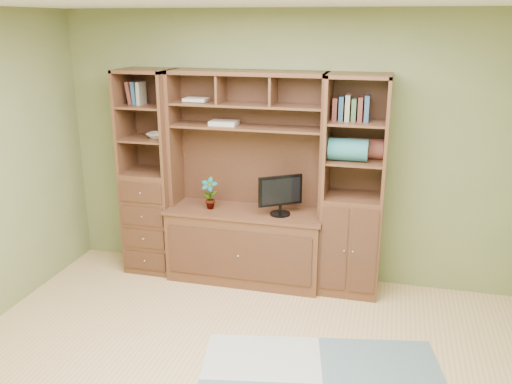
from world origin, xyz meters
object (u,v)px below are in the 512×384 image
(monitor, at_px, (280,188))
(center_hutch, at_px, (245,181))
(right_tower, at_px, (354,188))
(left_tower, at_px, (150,173))

(monitor, bearing_deg, center_hutch, 140.64)
(monitor, bearing_deg, right_tower, -27.34)
(center_hutch, xyz_separation_m, right_tower, (1.02, 0.04, 0.00))
(right_tower, height_order, monitor, right_tower)
(center_hutch, height_order, monitor, center_hutch)
(center_hutch, distance_m, left_tower, 1.00)
(center_hutch, bearing_deg, left_tower, 177.71)
(center_hutch, relative_size, right_tower, 1.00)
(left_tower, bearing_deg, center_hutch, -2.29)
(right_tower, bearing_deg, monitor, -173.61)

